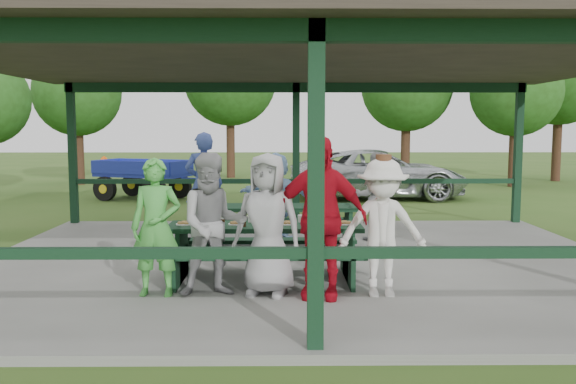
{
  "coord_description": "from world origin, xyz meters",
  "views": [
    {
      "loc": [
        -0.31,
        -9.31,
        2.14
      ],
      "look_at": [
        -0.22,
        -0.3,
        1.2
      ],
      "focal_mm": 38.0,
      "sensor_mm": 36.0,
      "label": 1
    }
  ],
  "objects_px": {
    "contestant_grey_mid": "(267,224)",
    "spectator_lblue": "(277,196)",
    "picnic_table_far": "(279,222)",
    "contestant_green": "(156,227)",
    "spectator_grey": "(375,196)",
    "contestant_grey_left": "(213,225)",
    "pickup_truck": "(378,174)",
    "spectator_blue": "(204,184)",
    "farm_trailer": "(143,178)",
    "contestant_white_fedora": "(382,228)",
    "picnic_table_near": "(265,245)",
    "contestant_red": "(319,217)"
  },
  "relations": [
    {
      "from": "spectator_blue",
      "to": "picnic_table_near",
      "type": "bearing_deg",
      "value": 107.38
    },
    {
      "from": "picnic_table_near",
      "to": "spectator_grey",
      "type": "xyz_separation_m",
      "value": [
        1.93,
        2.88,
        0.33
      ]
    },
    {
      "from": "contestant_grey_mid",
      "to": "pickup_truck",
      "type": "bearing_deg",
      "value": 89.81
    },
    {
      "from": "picnic_table_far",
      "to": "spectator_blue",
      "type": "xyz_separation_m",
      "value": [
        -1.43,
        1.45,
        0.51
      ]
    },
    {
      "from": "picnic_table_far",
      "to": "farm_trailer",
      "type": "distance_m",
      "value": 9.15
    },
    {
      "from": "contestant_green",
      "to": "picnic_table_far",
      "type": "bearing_deg",
      "value": 64.67
    },
    {
      "from": "contestant_green",
      "to": "contestant_red",
      "type": "xyz_separation_m",
      "value": [
        1.98,
        -0.11,
        0.13
      ]
    },
    {
      "from": "spectator_lblue",
      "to": "pickup_truck",
      "type": "bearing_deg",
      "value": -99.11
    },
    {
      "from": "contestant_green",
      "to": "pickup_truck",
      "type": "distance_m",
      "value": 12.03
    },
    {
      "from": "farm_trailer",
      "to": "contestant_grey_left",
      "type": "bearing_deg",
      "value": -52.4
    },
    {
      "from": "contestant_white_fedora",
      "to": "spectator_lblue",
      "type": "relative_size",
      "value": 1.08
    },
    {
      "from": "spectator_lblue",
      "to": "spectator_blue",
      "type": "xyz_separation_m",
      "value": [
        -1.39,
        0.46,
        0.18
      ]
    },
    {
      "from": "picnic_table_near",
      "to": "pickup_truck",
      "type": "bearing_deg",
      "value": 72.95
    },
    {
      "from": "contestant_red",
      "to": "spectator_blue",
      "type": "distance_m",
      "value": 4.75
    },
    {
      "from": "spectator_lblue",
      "to": "pickup_truck",
      "type": "height_order",
      "value": "spectator_lblue"
    },
    {
      "from": "contestant_grey_mid",
      "to": "spectator_grey",
      "type": "bearing_deg",
      "value": 78.11
    },
    {
      "from": "spectator_grey",
      "to": "pickup_truck",
      "type": "relative_size",
      "value": 0.3
    },
    {
      "from": "spectator_blue",
      "to": "pickup_truck",
      "type": "height_order",
      "value": "spectator_blue"
    },
    {
      "from": "contestant_green",
      "to": "farm_trailer",
      "type": "relative_size",
      "value": 0.46
    },
    {
      "from": "contestant_grey_mid",
      "to": "spectator_lblue",
      "type": "height_order",
      "value": "contestant_grey_mid"
    },
    {
      "from": "contestant_white_fedora",
      "to": "pickup_truck",
      "type": "relative_size",
      "value": 0.32
    },
    {
      "from": "contestant_grey_left",
      "to": "spectator_lblue",
      "type": "bearing_deg",
      "value": 66.39
    },
    {
      "from": "spectator_blue",
      "to": "farm_trailer",
      "type": "xyz_separation_m",
      "value": [
        -2.69,
        6.73,
        -0.45
      ]
    },
    {
      "from": "picnic_table_near",
      "to": "pickup_truck",
      "type": "height_order",
      "value": "pickup_truck"
    },
    {
      "from": "contestant_grey_mid",
      "to": "contestant_grey_left",
      "type": "bearing_deg",
      "value": -161.58
    },
    {
      "from": "picnic_table_far",
      "to": "contestant_green",
      "type": "xyz_separation_m",
      "value": [
        -1.48,
        -2.78,
        0.36
      ]
    },
    {
      "from": "contestant_green",
      "to": "contestant_white_fedora",
      "type": "xyz_separation_m",
      "value": [
        2.75,
        -0.05,
        -0.0
      ]
    },
    {
      "from": "contestant_green",
      "to": "pickup_truck",
      "type": "xyz_separation_m",
      "value": [
        4.49,
        11.16,
        -0.2
      ]
    },
    {
      "from": "contestant_green",
      "to": "pickup_truck",
      "type": "bearing_deg",
      "value": 70.76
    },
    {
      "from": "contestant_red",
      "to": "contestant_white_fedora",
      "type": "relative_size",
      "value": 1.13
    },
    {
      "from": "contestant_red",
      "to": "picnic_table_near",
      "type": "bearing_deg",
      "value": 136.47
    },
    {
      "from": "spectator_blue",
      "to": "pickup_truck",
      "type": "relative_size",
      "value": 0.37
    },
    {
      "from": "picnic_table_far",
      "to": "spectator_blue",
      "type": "height_order",
      "value": "spectator_blue"
    },
    {
      "from": "picnic_table_far",
      "to": "spectator_grey",
      "type": "relative_size",
      "value": 1.68
    },
    {
      "from": "spectator_grey",
      "to": "pickup_truck",
      "type": "distance_m",
      "value": 7.61
    },
    {
      "from": "spectator_lblue",
      "to": "spectator_blue",
      "type": "height_order",
      "value": "spectator_blue"
    },
    {
      "from": "contestant_grey_mid",
      "to": "spectator_lblue",
      "type": "xyz_separation_m",
      "value": [
        0.08,
        3.74,
        -0.07
      ]
    },
    {
      "from": "picnic_table_near",
      "to": "contestant_white_fedora",
      "type": "distance_m",
      "value": 1.71
    },
    {
      "from": "contestant_grey_left",
      "to": "contestant_white_fedora",
      "type": "xyz_separation_m",
      "value": [
        2.06,
        -0.04,
        -0.03
      ]
    },
    {
      "from": "contestant_green",
      "to": "contestant_red",
      "type": "bearing_deg",
      "value": -0.64
    },
    {
      "from": "contestant_green",
      "to": "contestant_grey_mid",
      "type": "height_order",
      "value": "contestant_grey_mid"
    },
    {
      "from": "spectator_grey",
      "to": "pickup_truck",
      "type": "bearing_deg",
      "value": -98.3
    },
    {
      "from": "contestant_grey_mid",
      "to": "pickup_truck",
      "type": "xyz_separation_m",
      "value": [
        3.13,
        11.14,
        -0.23
      ]
    },
    {
      "from": "spectator_lblue",
      "to": "picnic_table_far",
      "type": "bearing_deg",
      "value": 105.55
    },
    {
      "from": "spectator_blue",
      "to": "contestant_white_fedora",
      "type": "bearing_deg",
      "value": 119.71
    },
    {
      "from": "picnic_table_near",
      "to": "contestant_grey_mid",
      "type": "height_order",
      "value": "contestant_grey_mid"
    },
    {
      "from": "contestant_green",
      "to": "spectator_blue",
      "type": "xyz_separation_m",
      "value": [
        0.05,
        4.23,
        0.14
      ]
    },
    {
      "from": "spectator_blue",
      "to": "pickup_truck",
      "type": "xyz_separation_m",
      "value": [
        4.44,
        6.94,
        -0.34
      ]
    },
    {
      "from": "spectator_grey",
      "to": "contestant_grey_left",
      "type": "bearing_deg",
      "value": 56.41
    },
    {
      "from": "contestant_white_fedora",
      "to": "pickup_truck",
      "type": "xyz_separation_m",
      "value": [
        1.73,
        11.22,
        -0.19
      ]
    }
  ]
}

